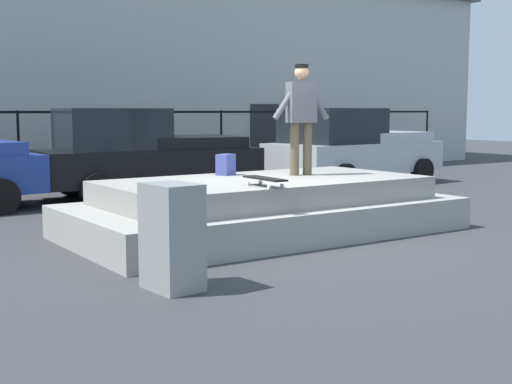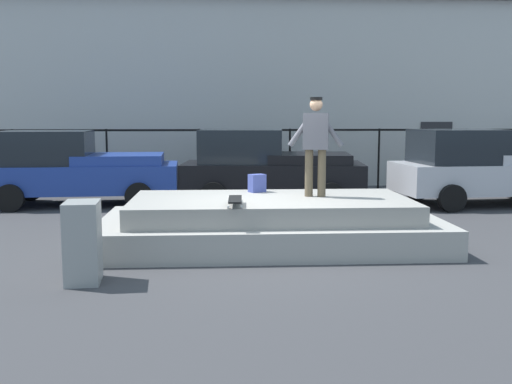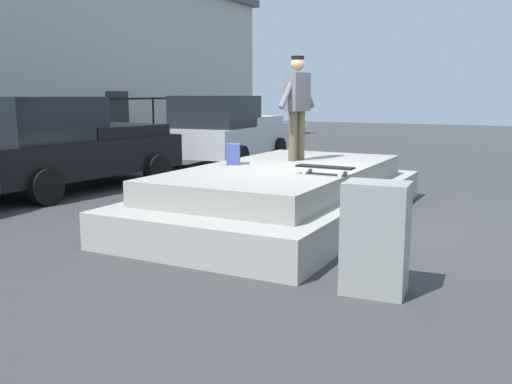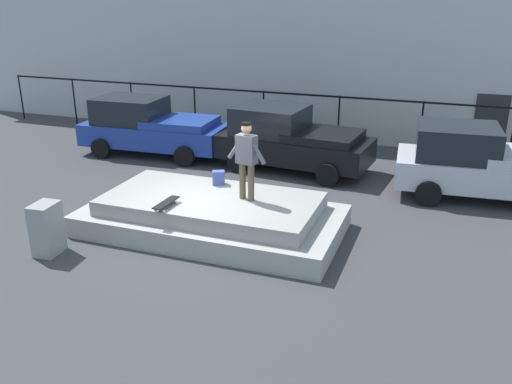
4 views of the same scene
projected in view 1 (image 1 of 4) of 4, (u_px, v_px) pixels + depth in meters
The scene contains 10 objects.
ground_plane at pixel (275, 238), 9.95m from camera, with size 60.00×60.00×0.00m, color #38383A.
concrete_ledge at pixel (265, 208), 10.32m from camera, with size 5.72×2.90×0.81m.
skateboarder at pixel (301, 112), 10.72m from camera, with size 0.96×0.32×1.70m.
skateboard at pixel (265, 179), 9.18m from camera, with size 0.25×0.81×0.12m.
backpack at pixel (226, 165), 10.81m from camera, with size 0.28×0.20×0.33m, color #3F4C99.
car_black_pickup_mid at pixel (142, 154), 14.46m from camera, with size 4.65×2.48×1.85m.
car_silver_pickup_far at pixel (351, 147), 16.94m from camera, with size 4.58×2.46×1.86m.
utility_box at pixel (172, 237), 7.02m from camera, with size 0.44×0.60×1.08m, color gray.
fence_row at pixel (76, 132), 16.33m from camera, with size 24.06×0.06×1.81m.
warehouse_building at pixel (14, 69), 20.24m from camera, with size 30.88×8.58×6.01m.
Camera 1 is at (-5.76, -7.95, 1.81)m, focal length 48.88 mm.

